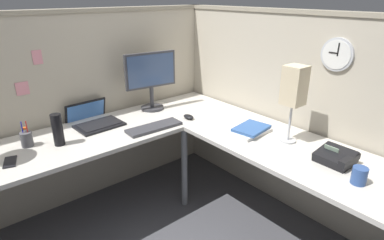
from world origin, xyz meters
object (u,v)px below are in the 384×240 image
object	(u,v)px
coffee_mug	(359,176)
book_stack	(250,130)
monitor	(151,77)
wall_clock	(337,54)
office_phone	(336,158)
cell_phone	(10,162)
pen_cup	(27,139)
laptop	(93,120)
thermos_flask	(58,130)
keyboard	(154,127)
desk_lamp_paper	(294,88)
computer_mouse	(189,117)

from	to	relation	value
coffee_mug	book_stack	bearing A→B (deg)	85.16
monitor	wall_clock	xyz separation A→B (m)	(0.63, -1.27, 0.29)
office_phone	coffee_mug	xyz separation A→B (m)	(-0.12, -0.19, 0.01)
cell_phone	coffee_mug	bearing A→B (deg)	-29.58
office_phone	coffee_mug	distance (m)	0.22
pen_cup	office_phone	size ratio (longest dim) A/B	0.86
laptop	coffee_mug	world-z (taller)	laptop
laptop	thermos_flask	world-z (taller)	thermos_flask
cell_phone	thermos_flask	bearing A→B (deg)	26.85
thermos_flask	office_phone	xyz separation A→B (m)	(1.20, -1.33, -0.07)
keyboard	wall_clock	world-z (taller)	wall_clock
cell_phone	desk_lamp_paper	world-z (taller)	desk_lamp_paper
pen_cup	desk_lamp_paper	bearing A→B (deg)	-37.38
monitor	cell_phone	distance (m)	1.26
laptop	monitor	bearing A→B (deg)	-2.75
laptop	book_stack	distance (m)	1.22
keyboard	office_phone	world-z (taller)	office_phone
pen_cup	wall_clock	xyz separation A→B (m)	(1.68, -1.19, 0.53)
desk_lamp_paper	thermos_flask	bearing A→B (deg)	142.15
pen_cup	wall_clock	world-z (taller)	wall_clock
laptop	office_phone	size ratio (longest dim) A/B	1.89
laptop	computer_mouse	size ratio (longest dim) A/B	3.81
computer_mouse	office_phone	distance (m)	1.16
cell_phone	keyboard	bearing A→B (deg)	9.40
wall_clock	book_stack	bearing A→B (deg)	133.90
thermos_flask	desk_lamp_paper	xyz separation A→B (m)	(1.23, -0.96, 0.27)
book_stack	computer_mouse	bearing A→B (deg)	109.08
computer_mouse	cell_phone	xyz separation A→B (m)	(-1.29, 0.14, -0.01)
monitor	wall_clock	size ratio (longest dim) A/B	2.27
computer_mouse	book_stack	xyz separation A→B (m)	(0.17, -0.50, 0.00)
office_phone	book_stack	world-z (taller)	office_phone
wall_clock	desk_lamp_paper	bearing A→B (deg)	157.54
pen_cup	laptop	bearing A→B (deg)	11.88
cell_phone	book_stack	xyz separation A→B (m)	(1.46, -0.64, 0.02)
monitor	cell_phone	world-z (taller)	monitor
laptop	pen_cup	bearing A→B (deg)	-168.12
pen_cup	monitor	bearing A→B (deg)	4.47
cell_phone	wall_clock	bearing A→B (deg)	-12.39
pen_cup	book_stack	bearing A→B (deg)	-31.56
monitor	desk_lamp_paper	world-z (taller)	desk_lamp_paper
wall_clock	computer_mouse	bearing A→B (deg)	121.45
desk_lamp_paper	wall_clock	xyz separation A→B (m)	(0.28, -0.11, 0.20)
keyboard	cell_phone	distance (m)	0.97
pen_cup	wall_clock	size ratio (longest dim) A/B	0.82
computer_mouse	office_phone	xyz separation A→B (m)	(0.22, -1.13, 0.02)
computer_mouse	cell_phone	distance (m)	1.30
computer_mouse	wall_clock	size ratio (longest dim) A/B	0.47
keyboard	desk_lamp_paper	xyz separation A→B (m)	(0.59, -0.78, 0.37)
office_phone	book_stack	size ratio (longest dim) A/B	0.70
desk_lamp_paper	coffee_mug	bearing A→B (deg)	-106.03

